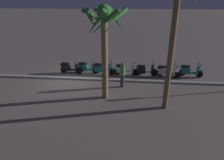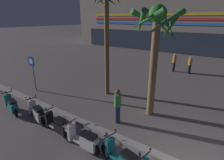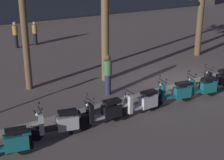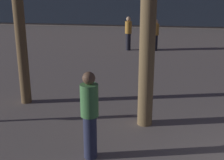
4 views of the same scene
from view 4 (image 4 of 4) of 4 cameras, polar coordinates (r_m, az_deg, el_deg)
pedestrian_by_palm_tree at (r=15.62m, az=3.11°, el=8.93°), size 0.34×0.34×1.71m
pedestrian_strolling_near_curb at (r=5.71m, az=-4.25°, el=-6.36°), size 0.34×0.34×1.74m
pedestrian_window_shopping at (r=15.66m, az=8.20°, el=8.53°), size 0.34×0.34×1.59m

